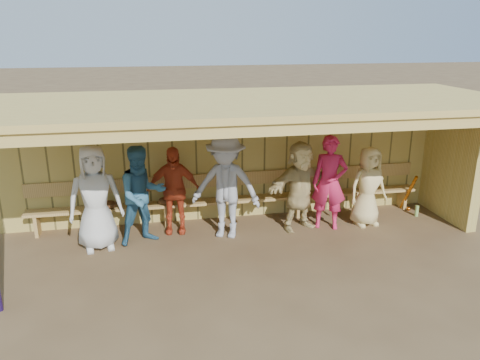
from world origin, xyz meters
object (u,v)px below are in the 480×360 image
Objects in this scene: player_b at (95,198)px; player_e at (226,186)px; player_h at (368,187)px; player_g at (329,183)px; player_f at (300,186)px; player_c at (142,195)px; player_d at (173,190)px; bench at (232,194)px.

player_e is (2.21, 0.06, 0.05)m from player_b.
player_e is 1.24× the size of player_h.
player_g is (1.94, 0.03, -0.07)m from player_e.
player_e is 1.39m from player_f.
player_e is at bearing 163.63° from player_f.
player_c is 0.65m from player_d.
player_d reaches higher than bench.
player_g is at bearing 24.15° from player_e.
player_d is 3.62m from player_h.
player_b is at bearing 174.24° from player_h.
player_h is (4.15, -0.02, -0.11)m from player_c.
player_d is 0.96× the size of player_f.
player_b is 0.77m from player_c.
player_e reaches higher than player_d.
player_c is 2.84m from player_f.
player_g is at bearing -8.92° from player_b.
player_b reaches higher than player_f.
player_e reaches higher than player_c.
player_h is (4.91, 0.07, -0.14)m from player_b.
player_h is at bearing -19.43° from player_c.
player_h is at bearing 20.26° from player_g.
player_b is at bearing 162.87° from player_f.
player_h is (2.70, 0.01, -0.19)m from player_e.
player_f is at bearing 170.85° from player_h.
player_g is at bearing 0.83° from player_d.
player_h reaches higher than bench.
player_d is at bearing -162.08° from bench.
player_e is at bearing -108.55° from bench.
player_h is at bearing 2.02° from player_d.
player_h is 0.20× the size of bench.
player_d is 0.85× the size of player_e.
player_f is (1.39, 0.07, -0.11)m from player_e.
player_b is 1.02× the size of player_g.
player_f is 1.36m from bench.
player_c is 0.92× the size of player_e.
player_f is 0.95× the size of player_g.
player_e is 0.25× the size of bench.
player_g is 0.23× the size of bench.
player_e is (0.90, -0.37, 0.14)m from player_d.
bench is (1.70, 0.71, -0.34)m from player_c.
player_e is at bearing 173.61° from player_h.
player_f reaches higher than player_d.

